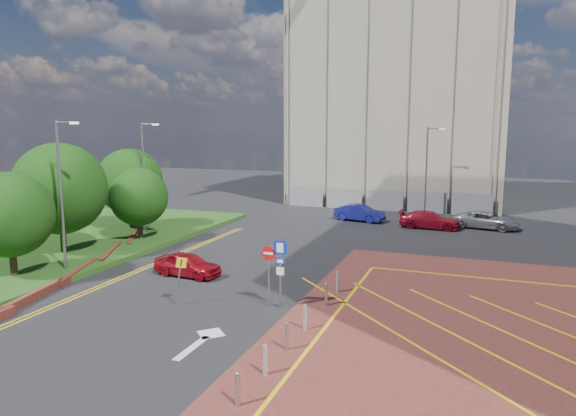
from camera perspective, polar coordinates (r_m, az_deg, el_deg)
The scene contains 19 objects.
ground at distance 22.43m, azimuth -2.99°, elevation -11.71°, with size 140.00×140.00×0.00m, color black.
grass_bed at distance 37.34m, azimuth -25.31°, elevation -3.97°, with size 14.00×32.00×0.30m, color #234A18.
retaining_wall at distance 30.30m, azimuth -22.47°, elevation -6.51°, with size 6.06×20.33×0.40m.
tree_a at distance 29.85m, azimuth -28.55°, elevation -0.66°, with size 4.40×4.40×5.41m.
tree_b at distance 34.24m, azimuth -24.02°, elevation 1.97°, with size 5.60×5.60×6.74m.
tree_c at distance 36.84m, azimuth -16.25°, elevation 1.18°, with size 4.00×4.00×4.90m.
tree_d at distance 40.94m, azimuth -17.17°, elevation 2.82°, with size 5.00×5.00×6.08m.
lamp_left_near at distance 29.92m, azimuth -23.84°, elevation 1.92°, with size 1.53×0.16×8.00m.
lamp_left_far at distance 38.83m, azimuth -15.68°, elevation 3.76°, with size 1.53×0.16×8.00m.
lamp_back at distance 47.58m, azimuth 15.21°, elevation 4.28°, with size 1.53×0.16×8.00m.
sign_cluster at distance 22.59m, azimuth -1.34°, elevation -6.35°, with size 1.17×0.12×3.20m.
warning_sign at distance 23.49m, azimuth -11.98°, elevation -7.27°, with size 0.68×0.40×2.25m.
bollard_row at distance 20.03m, azimuth 1.25°, elevation -12.84°, with size 0.14×11.14×0.90m.
construction_building at distance 59.93m, azimuth 12.61°, elevation 11.60°, with size 21.20×19.20×22.00m, color gray.
construction_fence at distance 50.28m, azimuth 11.78°, elevation 0.78°, with size 21.60×0.06×2.00m, color gray.
car_red_left at distance 28.26m, azimuth -11.09°, elevation -6.16°, with size 1.51×3.75×1.28m, color maroon.
car_blue_back at distance 44.43m, azimuth 7.97°, elevation -0.54°, with size 1.50×4.31×1.42m, color navy.
car_red_back at distance 42.29m, azimuth 15.45°, elevation -1.28°, with size 1.92×4.73×1.37m, color maroon.
car_silver_back at distance 43.62m, azimuth 21.16°, elevation -1.26°, with size 2.25×4.89×1.36m, color #A2A2A8.
Camera 1 is at (8.39, -19.26, 7.85)m, focal length 32.00 mm.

